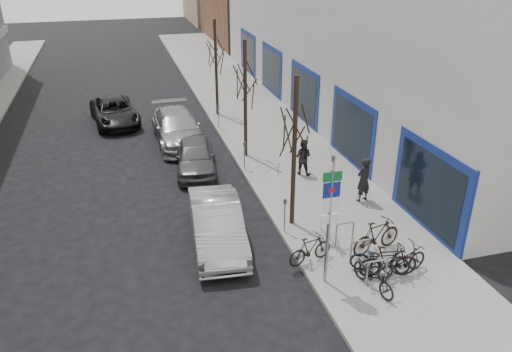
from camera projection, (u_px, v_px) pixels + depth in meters
ground at (247, 299)px, 14.28m from camera, size 120.00×120.00×0.00m
sidewalk_east at (284, 152)px, 24.06m from camera, size 5.00×70.00×0.15m
commercial_building at (449, 20)px, 30.26m from camera, size 20.00×32.00×10.00m
highway_sign_pole at (330, 214)px, 13.81m from camera, size 0.55×0.10×4.20m
bike_rack at (360, 249)px, 15.45m from camera, size 0.66×2.26×0.83m
tree_near at (295, 117)px, 16.22m from camera, size 1.80×1.80×5.50m
tree_mid at (245, 72)px, 21.88m from camera, size 1.80×1.80×5.50m
tree_far at (215, 45)px, 27.54m from camera, size 1.80×1.80×5.50m
meter_front at (285, 212)px, 17.03m from camera, size 0.10×0.08×1.27m
meter_mid at (244, 153)px, 21.82m from camera, size 0.10×0.08×1.27m
meter_back at (219, 115)px, 26.61m from camera, size 0.10×0.08×1.27m
bike_near_left at (374, 274)px, 14.27m from camera, size 0.89×1.77×1.04m
bike_near_right at (388, 261)px, 14.80m from camera, size 1.87×0.86×1.09m
bike_mid_curb at (380, 257)px, 14.99m from camera, size 1.84×1.30×1.09m
bike_mid_inner at (310, 249)px, 15.49m from camera, size 1.64×0.84×0.96m
bike_far_curb at (402, 259)px, 14.87m from camera, size 1.93×0.96×1.13m
bike_far_inner at (377, 236)px, 16.00m from camera, size 2.01×1.05×1.17m
parked_car_front at (217, 224)px, 16.60m from camera, size 2.01×4.76×1.53m
parked_car_mid at (195, 156)px, 22.02m from camera, size 2.18×4.34×1.42m
parked_car_back at (178, 128)px, 25.11m from camera, size 2.35×5.52×1.59m
lane_car at (114, 111)px, 27.90m from camera, size 2.89×5.17×1.37m
pedestrian_near at (364, 179)px, 19.04m from camera, size 0.76×0.62×1.81m
pedestrian_far at (303, 157)px, 21.32m from camera, size 0.71×0.67×1.60m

